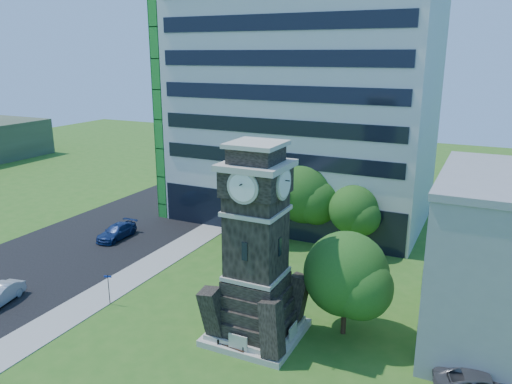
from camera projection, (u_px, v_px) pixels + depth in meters
The scene contains 12 objects.
ground at pixel (198, 340), 30.71m from camera, with size 160.00×160.00×0.00m, color #2C5F1B.
sidewalk at pixel (129, 278), 39.02m from camera, with size 3.00×70.00×0.06m, color gray.
street at pixel (50, 260), 42.58m from camera, with size 14.00×80.00×0.02m, color black.
clock_tower at pixel (256, 257), 29.77m from camera, with size 5.40×5.40×12.22m.
office_tall at pixel (303, 82), 50.64m from camera, with size 26.20×15.11×28.60m.
car_street_north at pixel (117, 232), 47.35m from camera, with size 1.86×4.58×1.33m, color navy.
park_bench at pixel (233, 344), 29.33m from camera, with size 1.79×0.48×0.93m.
street_sign at pixel (109, 286), 34.71m from camera, with size 0.54×0.05×2.24m.
tree_nw at pixel (261, 185), 46.96m from camera, with size 6.98×6.34×8.46m.
tree_nc at pixel (308, 193), 46.89m from camera, with size 6.89×6.26×7.64m.
tree_ne at pixel (354, 211), 43.47m from camera, with size 4.75×4.32×6.03m.
tree_east at pixel (347, 276), 30.35m from camera, with size 5.73×5.21×6.68m.
Camera 1 is at (15.00, -22.89, 17.03)m, focal length 35.00 mm.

